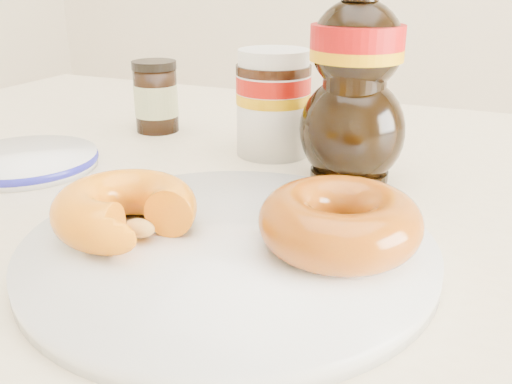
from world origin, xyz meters
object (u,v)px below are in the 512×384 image
at_px(dining_table, 324,285).
at_px(donut_whole, 340,222).
at_px(nutella_jar, 273,99).
at_px(dark_jar, 156,97).
at_px(plate, 229,248).
at_px(blue_rim_saucer, 26,160).
at_px(donut_bitten, 125,209).
at_px(syrup_bottle, 355,77).

xyz_separation_m(dining_table, donut_whole, (0.04, -0.11, 0.12)).
height_order(dining_table, nutella_jar, nutella_jar).
bearing_deg(dark_jar, dining_table, -28.85).
bearing_deg(dark_jar, plate, -48.97).
distance_m(dark_jar, blue_rim_saucer, 0.20).
distance_m(donut_bitten, blue_rim_saucer, 0.25).
height_order(plate, syrup_bottle, syrup_bottle).
relative_size(donut_whole, blue_rim_saucer, 0.75).
bearing_deg(donut_bitten, plate, 1.88).
bearing_deg(syrup_bottle, donut_bitten, -116.16).
distance_m(donut_bitten, donut_whole, 0.16).
bearing_deg(donut_whole, donut_bitten, -165.53).
bearing_deg(donut_bitten, syrup_bottle, 51.30).
xyz_separation_m(plate, blue_rim_saucer, (-0.29, 0.10, 0.00)).
bearing_deg(dark_jar, donut_whole, -39.05).
height_order(donut_bitten, blue_rim_saucer, donut_bitten).
bearing_deg(dining_table, donut_bitten, -128.17).
bearing_deg(syrup_bottle, blue_rim_saucer, -161.25).
relative_size(dining_table, donut_bitten, 12.94).
xyz_separation_m(donut_whole, nutella_jar, (-0.15, 0.23, 0.03)).
distance_m(dining_table, nutella_jar, 0.22).
bearing_deg(syrup_bottle, dark_jar, 165.00).
bearing_deg(plate, syrup_bottle, 80.39).
bearing_deg(syrup_bottle, dining_table, -87.81).
bearing_deg(dark_jar, nutella_jar, -9.68).
relative_size(plate, dark_jar, 3.33).
relative_size(dining_table, nutella_jar, 11.73).
xyz_separation_m(syrup_bottle, dark_jar, (-0.28, 0.08, -0.06)).
bearing_deg(nutella_jar, dining_table, -49.83).
bearing_deg(blue_rim_saucer, syrup_bottle, 18.75).
xyz_separation_m(donut_bitten, nutella_jar, (0.01, 0.27, 0.03)).
bearing_deg(blue_rim_saucer, donut_whole, -11.57).
height_order(plate, nutella_jar, nutella_jar).
xyz_separation_m(nutella_jar, syrup_bottle, (0.10, -0.05, 0.04)).
height_order(dining_table, blue_rim_saucer, blue_rim_saucer).
bearing_deg(donut_whole, syrup_bottle, 102.83).
distance_m(plate, blue_rim_saucer, 0.31).
bearing_deg(donut_whole, dining_table, 110.45).
bearing_deg(blue_rim_saucer, donut_bitten, -28.11).
relative_size(donut_whole, syrup_bottle, 0.56).
relative_size(plate, blue_rim_saucer, 1.98).
bearing_deg(nutella_jar, syrup_bottle, -23.52).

